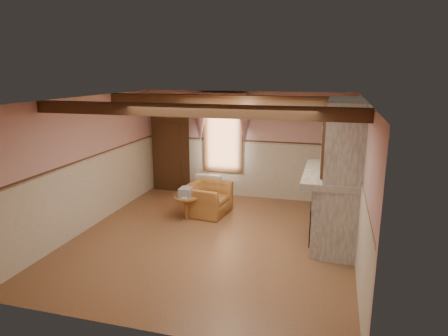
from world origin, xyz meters
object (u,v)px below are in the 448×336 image
(radiator, at_px, (208,186))
(bowl, at_px, (332,172))
(armchair, at_px, (207,199))
(side_table, at_px, (186,208))
(mantel_clock, at_px, (333,160))
(oil_lamp, at_px, (333,160))

(radiator, bearing_deg, bowl, -34.65)
(armchair, bearing_deg, bowl, -103.56)
(side_table, distance_m, mantel_clock, 3.39)
(radiator, distance_m, oil_lamp, 3.82)
(armchair, bearing_deg, radiator, 22.57)
(armchair, xyz_separation_m, side_table, (-0.33, -0.50, -0.08))
(mantel_clock, bearing_deg, bowl, -90.00)
(mantel_clock, bearing_deg, side_table, -174.91)
(side_table, distance_m, oil_lamp, 3.39)
(radiator, relative_size, mantel_clock, 2.92)
(armchair, relative_size, radiator, 1.55)
(bowl, bearing_deg, side_table, 170.28)
(armchair, bearing_deg, side_table, 153.01)
(radiator, height_order, bowl, bowl)
(armchair, height_order, bowl, bowl)
(side_table, distance_m, bowl, 3.40)
(radiator, bearing_deg, armchair, -72.70)
(side_table, relative_size, mantel_clock, 2.39)
(side_table, bearing_deg, radiator, 91.05)
(radiator, distance_m, bowl, 4.09)
(mantel_clock, bearing_deg, radiator, 154.85)
(armchair, relative_size, mantel_clock, 4.51)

